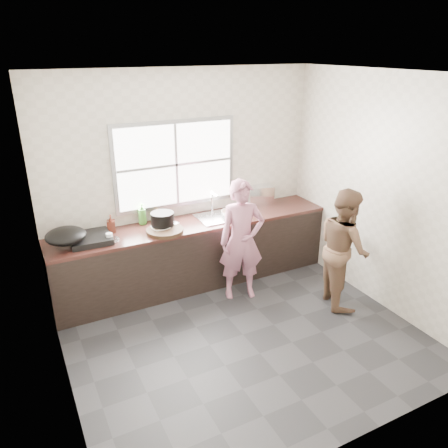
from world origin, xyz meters
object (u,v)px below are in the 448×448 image
glass_jar (109,238)px  dish_rack (260,195)px  person_side (344,248)px  cutting_board (165,231)px  bottle_green (142,214)px  pot_lid_left (108,240)px  pot_lid_right (103,231)px  bottle_brown_tall (111,224)px  woman (242,244)px  bowl_held (240,214)px  bowl_crabs (231,214)px  wok (66,236)px  burner (90,238)px  black_pot (163,221)px  bottle_brown_short (158,216)px  bowl_mince (161,229)px  plate_food (155,233)px

glass_jar → dish_rack: dish_rack is taller
person_side → cutting_board: (-1.82, 1.08, 0.16)m
bottle_green → pot_lid_left: size_ratio=1.03×
bottle_green → pot_lid_right: bearing=180.0°
bottle_brown_tall → pot_lid_right: size_ratio=0.71×
woman → bowl_held: 0.57m
bowl_crabs → glass_jar: bearing=-177.5°
dish_rack → bowl_crabs: bearing=-141.0°
wok → pot_lid_left: size_ratio=1.67×
woman → bowl_crabs: (0.13, 0.51, 0.19)m
burner → pot_lid_left: size_ratio=1.72×
wok → dish_rack: 2.66m
person_side → bowl_crabs: size_ratio=6.90×
dish_rack → pot_lid_right: bearing=-165.7°
black_pot → pot_lid_right: size_ratio=1.05×
woman → burner: woman is taller
woman → person_side: size_ratio=0.97×
cutting_board → pot_lid_right: (-0.65, 0.37, -0.02)m
bottle_brown_short → pot_lid_left: (-0.71, -0.30, -0.07)m
bottle_green → bottle_brown_tall: size_ratio=1.42×
bowl_crabs → dish_rack: size_ratio=0.60×
black_pot → dish_rack: bearing=9.0°
glass_jar → pot_lid_left: (-0.02, 0.04, -0.05)m
glass_jar → dish_rack: 2.22m
black_pot → burner: size_ratio=0.63×
dish_rack → bottle_brown_short: bearing=-165.7°
bottle_brown_tall → bottle_brown_short: 0.60m
cutting_board → bottle_brown_short: size_ratio=2.88×
bowl_mince → bottle_green: (-0.13, 0.30, 0.11)m
plate_food → dish_rack: size_ratio=0.59×
plate_food → dish_rack: dish_rack is taller
cutting_board → glass_jar: (-0.65, 0.03, 0.03)m
glass_jar → bowl_held: bearing=1.5°
person_side → glass_jar: (-2.47, 1.11, 0.19)m
bowl_held → plate_food: size_ratio=0.94×
bowl_held → bottle_green: bearing=166.2°
burner → woman: bearing=-18.5°
person_side → bottle_brown_tall: person_side is taller
bowl_crabs → pot_lid_right: size_ratio=0.78×
bowl_mince → bottle_brown_tall: (-0.53, 0.24, 0.07)m
bowl_held → glass_jar: bearing=-178.5°
wok → pot_lid_right: 0.55m
woman → cutting_board: size_ratio=3.19×
bowl_mince → burner: bearing=174.8°
bottle_green → burner: 0.73m
bowl_mince → wok: size_ratio=0.50×
glass_jar → bottle_brown_short: bearing=26.4°
bowl_held → bottle_brown_short: 1.06m
bottle_green → dish_rack: bottle_green is taller
woman → bowl_crabs: bearing=92.1°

